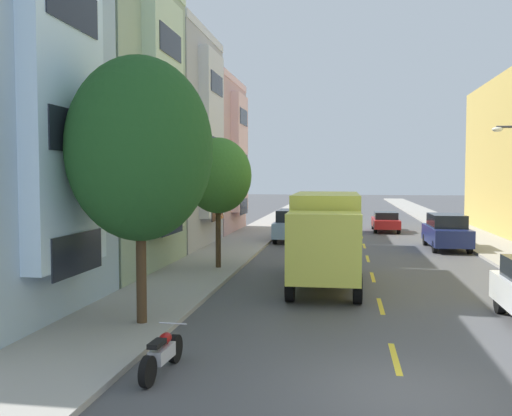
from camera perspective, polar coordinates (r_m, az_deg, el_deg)
The scene contains 16 objects.
ground_plane at distance 40.60m, azimuth 10.61°, elevation -2.44°, with size 160.00×160.00×0.00m, color #4C4C4F.
sidewalk_left at distance 39.05m, azimuth 0.21°, elevation -2.50°, with size 3.20×120.00×0.14m, color #A39E93.
sidewalk_right at distance 39.46m, azimuth 21.06°, elevation -2.66°, with size 3.20×120.00×0.14m, color #A39E93.
lane_centerline_dashes at distance 35.14m, azimuth 10.85°, elevation -3.32°, with size 0.14×47.20×0.01m.
townhouse_second_sage at distance 26.24m, azimuth -23.54°, elevation 7.44°, with size 13.75×8.04×12.47m.
townhouse_third_dove_grey at distance 33.17m, azimuth -14.78°, elevation 6.32°, with size 12.36×8.04×12.06m.
townhouse_fourth_rose at distance 40.57m, azimuth -9.06°, elevation 4.95°, with size 10.85×8.04×10.82m.
street_tree_nearest at distance 14.89m, azimuth -11.77°, elevation 5.89°, with size 3.80×3.80×6.97m.
street_tree_second at distance 23.54m, azimuth -3.90°, elevation 3.30°, with size 2.83×2.83×5.48m.
delivery_box_truck at distance 20.81m, azimuth 7.15°, elevation -2.56°, with size 2.49×7.61×3.34m.
parked_sedan_orange at distance 45.54m, azimuth 4.88°, elevation -0.83°, with size 1.90×4.54×1.43m.
parked_sedan_black at distance 53.36m, azimuth 5.45°, elevation -0.23°, with size 1.91×4.54×1.43m.
parked_suv_sky at distance 34.53m, azimuth 3.72°, elevation -1.74°, with size 1.98×4.81×1.93m.
parked_suv_navy at distance 32.23m, azimuth 18.87°, elevation -2.27°, with size 2.00×4.82×1.93m.
moving_red_sedan at distance 41.34m, azimuth 13.09°, elevation -1.32°, with size 1.80×4.50×1.43m.
parked_motorcycle at distance 11.83m, azimuth -9.55°, elevation -14.47°, with size 0.62×2.05×0.90m.
Camera 1 is at (-1.12, -10.39, 4.01)m, focal length 39.17 mm.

